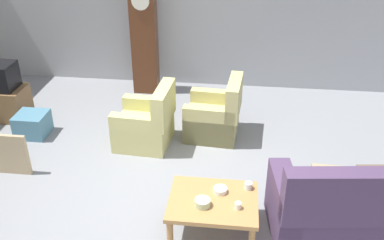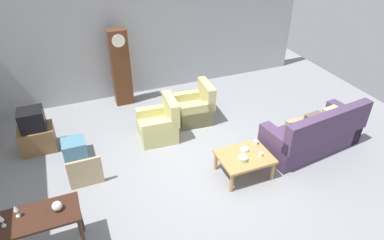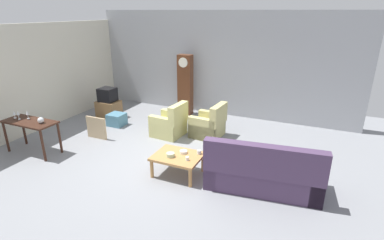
% 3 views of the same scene
% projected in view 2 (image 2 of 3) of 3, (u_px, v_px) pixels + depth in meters
% --- Properties ---
extents(ground_plane, '(10.40, 10.40, 0.00)m').
position_uv_depth(ground_plane, '(208.00, 166.00, 6.64)').
color(ground_plane, gray).
extents(garage_door_wall, '(8.40, 0.16, 3.20)m').
position_uv_depth(garage_door_wall, '(152.00, 31.00, 8.59)').
color(garage_door_wall, '#9EA0A5').
rests_on(garage_door_wall, ground_plane).
extents(couch_floral, '(2.19, 1.13, 1.04)m').
position_uv_depth(couch_floral, '(313.00, 135.00, 6.91)').
color(couch_floral, '#4C3856').
rests_on(couch_floral, ground_plane).
extents(armchair_olive_near, '(0.84, 0.81, 0.92)m').
position_uv_depth(armchair_olive_near, '(159.00, 125.00, 7.29)').
color(armchair_olive_near, '#CCC67A').
rests_on(armchair_olive_near, ground_plane).
extents(armchair_olive_far, '(0.84, 0.82, 0.92)m').
position_uv_depth(armchair_olive_far, '(195.00, 109.00, 7.88)').
color(armchair_olive_far, tan).
rests_on(armchair_olive_far, ground_plane).
extents(coffee_table_wood, '(0.96, 0.76, 0.43)m').
position_uv_depth(coffee_table_wood, '(245.00, 158.00, 6.25)').
color(coffee_table_wood, '#B27F47').
rests_on(coffee_table_wood, ground_plane).
extents(console_table_dark, '(1.30, 0.56, 0.79)m').
position_uv_depth(console_table_dark, '(31.00, 224.00, 4.60)').
color(console_table_dark, '#381E14').
rests_on(console_table_dark, ground_plane).
extents(grandfather_clock, '(0.44, 0.30, 1.91)m').
position_uv_depth(grandfather_clock, '(121.00, 68.00, 8.23)').
color(grandfather_clock, '#562D19').
rests_on(grandfather_clock, ground_plane).
extents(tv_stand_cabinet, '(0.68, 0.52, 0.52)m').
position_uv_depth(tv_stand_cabinet, '(38.00, 139.00, 6.95)').
color(tv_stand_cabinet, brown).
rests_on(tv_stand_cabinet, ground_plane).
extents(tv_crt, '(0.48, 0.44, 0.42)m').
position_uv_depth(tv_crt, '(32.00, 120.00, 6.70)').
color(tv_crt, black).
rests_on(tv_crt, tv_stand_cabinet).
extents(framed_picture_leaning, '(0.60, 0.05, 0.59)m').
position_uv_depth(framed_picture_leaning, '(86.00, 173.00, 6.03)').
color(framed_picture_leaning, tan).
rests_on(framed_picture_leaning, ground_plane).
extents(storage_box_blue, '(0.46, 0.44, 0.35)m').
position_uv_depth(storage_box_blue, '(74.00, 148.00, 6.83)').
color(storage_box_blue, teal).
rests_on(storage_box_blue, ground_plane).
extents(glass_dome_cloche, '(0.14, 0.14, 0.14)m').
position_uv_depth(glass_dome_cloche, '(57.00, 206.00, 4.62)').
color(glass_dome_cloche, silver).
rests_on(glass_dome_cloche, console_table_dark).
extents(cup_white_porcelain, '(0.07, 0.07, 0.08)m').
position_uv_depth(cup_white_porcelain, '(261.00, 154.00, 6.19)').
color(cup_white_porcelain, white).
rests_on(cup_white_porcelain, coffee_table_wood).
extents(cup_blue_rimmed, '(0.09, 0.09, 0.08)m').
position_uv_depth(cup_blue_rimmed, '(256.00, 142.00, 6.50)').
color(cup_blue_rimmed, silver).
rests_on(cup_blue_rimmed, coffee_table_wood).
extents(bowl_white_stacked, '(0.15, 0.15, 0.06)m').
position_uv_depth(bowl_white_stacked, '(244.00, 149.00, 6.33)').
color(bowl_white_stacked, white).
rests_on(bowl_white_stacked, coffee_table_wood).
extents(bowl_shallow_green, '(0.17, 0.17, 0.08)m').
position_uv_depth(bowl_shallow_green, '(243.00, 159.00, 6.08)').
color(bowl_shallow_green, '#B2C69E').
rests_on(bowl_shallow_green, coffee_table_wood).
extents(wine_glass_mid, '(0.06, 0.06, 0.21)m').
position_uv_depth(wine_glass_mid, '(1.00, 219.00, 4.35)').
color(wine_glass_mid, silver).
rests_on(wine_glass_mid, console_table_dark).
extents(wine_glass_short, '(0.06, 0.06, 0.21)m').
position_uv_depth(wine_glass_short, '(16.00, 210.00, 4.48)').
color(wine_glass_short, silver).
rests_on(wine_glass_short, console_table_dark).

